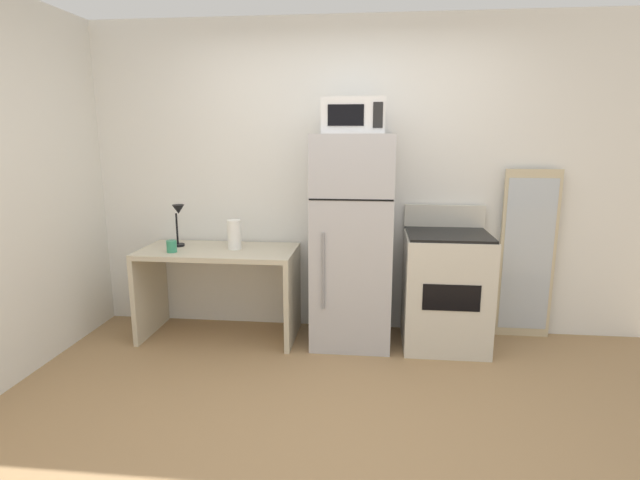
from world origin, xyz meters
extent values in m
plane|color=#9E7A51|center=(0.00, 0.00, 0.00)|extent=(12.00, 12.00, 0.00)
cube|color=white|center=(0.00, 1.70, 1.30)|extent=(5.00, 0.10, 2.60)
cube|color=beige|center=(-1.01, 1.32, 0.73)|extent=(1.26, 0.62, 0.04)
cube|color=beige|center=(-1.62, 1.32, 0.35)|extent=(0.04, 0.62, 0.71)
cube|color=beige|center=(-0.40, 1.32, 0.35)|extent=(0.04, 0.62, 0.71)
cylinder|color=black|center=(-1.38, 1.39, 0.76)|extent=(0.11, 0.11, 0.02)
cylinder|color=black|center=(-1.38, 1.39, 0.90)|extent=(0.02, 0.02, 0.26)
cone|color=black|center=(-1.35, 1.37, 1.07)|extent=(0.10, 0.10, 0.08)
cylinder|color=white|center=(-0.88, 1.33, 0.87)|extent=(0.11, 0.11, 0.24)
cylinder|color=#338C66|center=(-1.34, 1.17, 0.80)|extent=(0.08, 0.08, 0.09)
cube|color=#B7B7BC|center=(0.08, 1.33, 0.84)|extent=(0.63, 0.59, 1.67)
cube|color=black|center=(0.08, 1.04, 1.21)|extent=(0.61, 0.00, 0.01)
cylinder|color=gray|center=(-0.12, 1.02, 0.67)|extent=(0.02, 0.02, 0.59)
cube|color=silver|center=(0.08, 1.31, 1.80)|extent=(0.46, 0.34, 0.26)
cube|color=black|center=(0.03, 1.14, 1.80)|extent=(0.26, 0.01, 0.15)
cube|color=black|center=(0.26, 1.14, 1.80)|extent=(0.07, 0.01, 0.18)
cube|color=beige|center=(0.83, 1.33, 0.45)|extent=(0.65, 0.60, 0.90)
cube|color=black|center=(0.83, 1.33, 0.91)|extent=(0.63, 0.58, 0.02)
cube|color=beige|center=(0.83, 1.61, 1.01)|extent=(0.65, 0.04, 0.18)
cube|color=black|center=(0.83, 1.03, 0.50)|extent=(0.42, 0.01, 0.20)
cube|color=#C6B793|center=(1.51, 1.59, 0.70)|extent=(0.44, 0.03, 1.40)
cube|color=#B2BCC6|center=(1.51, 1.57, 0.70)|extent=(0.39, 0.00, 1.26)
camera|label=1|loc=(0.25, -2.54, 1.67)|focal=27.97mm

